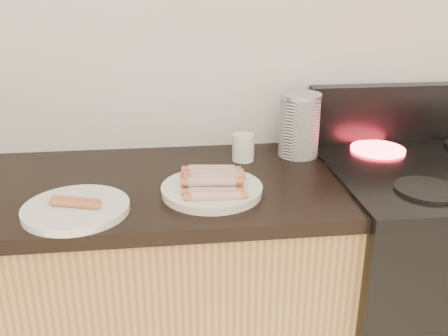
{
  "coord_description": "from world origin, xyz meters",
  "views": [
    {
      "loc": [
        -0.1,
        0.32,
        1.47
      ],
      "look_at": [
        0.06,
        1.62,
        0.96
      ],
      "focal_mm": 40.0,
      "sensor_mm": 36.0,
      "label": 1
    }
  ],
  "objects": [
    {
      "name": "hotdog_pile",
      "position": [
        0.02,
        1.58,
        0.94
      ],
      "size": [
        0.13,
        0.21,
        0.05
      ],
      "rotation": [
        0.0,
        0.0,
        -0.08
      ],
      "color": "#A23C28",
      "rests_on": "main_plate"
    },
    {
      "name": "side_plate",
      "position": [
        -0.34,
        1.51,
        0.91
      ],
      "size": [
        0.36,
        0.36,
        0.02
      ],
      "primitive_type": "cylinder",
      "rotation": [
        0.0,
        0.0,
        -0.4
      ],
      "color": "white",
      "rests_on": "counter_slab"
    },
    {
      "name": "canister",
      "position": [
        0.34,
        1.87,
        1.01
      ],
      "size": [
        0.14,
        0.14,
        0.21
      ],
      "rotation": [
        0.0,
        0.0,
        0.3
      ],
      "color": "silver",
      "rests_on": "counter_slab"
    },
    {
      "name": "main_plate",
      "position": [
        0.02,
        1.58,
        0.91
      ],
      "size": [
        0.35,
        0.35,
        0.02
      ],
      "primitive_type": "cylinder",
      "rotation": [
        0.0,
        0.0,
        0.31
      ],
      "color": "white",
      "rests_on": "counter_slab"
    },
    {
      "name": "stove",
      "position": [
        0.78,
        1.68,
        0.46
      ],
      "size": [
        0.76,
        0.65,
        0.91
      ],
      "color": "black",
      "rests_on": "floor"
    },
    {
      "name": "stove_panel",
      "position": [
        0.78,
        1.96,
        1.01
      ],
      "size": [
        0.76,
        0.06,
        0.2
      ],
      "primitive_type": "cube",
      "color": "black",
      "rests_on": "stove"
    },
    {
      "name": "wall_back",
      "position": [
        0.0,
        2.0,
        1.3
      ],
      "size": [
        4.0,
        0.04,
        2.6
      ],
      "primitive_type": "cube",
      "color": "silver",
      "rests_on": "ground"
    },
    {
      "name": "plain_sausages",
      "position": [
        -0.34,
        1.51,
        0.93
      ],
      "size": [
        0.12,
        0.08,
        0.02
      ],
      "rotation": [
        0.0,
        0.0,
        -0.3
      ],
      "color": "#B1512C",
      "rests_on": "side_plate"
    },
    {
      "name": "burner_near_left",
      "position": [
        0.61,
        1.51,
        0.92
      ],
      "size": [
        0.18,
        0.18,
        0.01
      ],
      "primitive_type": "cylinder",
      "color": "black",
      "rests_on": "stove"
    },
    {
      "name": "burner_far_left",
      "position": [
        0.61,
        1.84,
        0.92
      ],
      "size": [
        0.18,
        0.18,
        0.01
      ],
      "primitive_type": "cylinder",
      "color": "#FF1E2D",
      "rests_on": "stove"
    },
    {
      "name": "mug",
      "position": [
        0.15,
        1.84,
        0.94
      ],
      "size": [
        0.08,
        0.08,
        0.09
      ],
      "primitive_type": "cylinder",
      "rotation": [
        0.0,
        0.0,
        0.21
      ],
      "color": "white",
      "rests_on": "counter_slab"
    }
  ]
}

